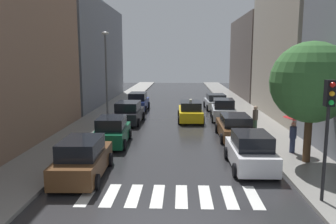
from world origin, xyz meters
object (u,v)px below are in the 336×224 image
(parked_car_left_fourth, at_px, (138,102))
(pedestrian_near_tree, at_px, (255,118))
(parked_car_right_nearest, at_px, (251,152))
(street_tree_right, at_px, (311,82))
(parked_car_left_third, at_px, (129,113))
(traffic_light_right_corner, at_px, (328,114))
(parked_car_right_second, at_px, (235,127))
(taxi_midroad, at_px, (190,112))
(parked_car_left_nearest, at_px, (83,159))
(pedestrian_foreground, at_px, (293,126))
(parked_car_left_second, at_px, (112,132))
(parked_car_right_fourth, at_px, (216,102))
(parked_car_right_third, at_px, (223,110))
(lamp_post_left, at_px, (106,70))

(parked_car_left_fourth, height_order, pedestrian_near_tree, pedestrian_near_tree)
(parked_car_right_nearest, xyz_separation_m, street_tree_right, (2.86, 0.66, 3.22))
(parked_car_left_third, bearing_deg, traffic_light_right_corner, -147.00)
(parked_car_right_second, relative_size, taxi_midroad, 1.03)
(parked_car_left_nearest, bearing_deg, parked_car_right_nearest, -80.18)
(traffic_light_right_corner, bearing_deg, pedestrian_foreground, 81.45)
(parked_car_right_nearest, distance_m, taxi_midroad, 12.33)
(parked_car_left_second, height_order, parked_car_right_fourth, parked_car_left_second)
(parked_car_left_nearest, bearing_deg, parked_car_right_fourth, -22.91)
(taxi_midroad, xyz_separation_m, traffic_light_right_corner, (4.24, -16.07, 2.52))
(parked_car_left_fourth, height_order, parked_car_right_third, parked_car_right_third)
(lamp_post_left, bearing_deg, parked_car_left_third, -15.20)
(traffic_light_right_corner, bearing_deg, parked_car_right_second, 98.80)
(parked_car_left_nearest, relative_size, parked_car_right_third, 1.11)
(pedestrian_foreground, distance_m, lamp_post_left, 15.26)
(pedestrian_foreground, bearing_deg, street_tree_right, 64.03)
(parked_car_left_fourth, relative_size, taxi_midroad, 0.94)
(pedestrian_near_tree, bearing_deg, parked_car_right_second, 83.20)
(parked_car_right_second, height_order, street_tree_right, street_tree_right)
(street_tree_right, bearing_deg, parked_car_right_fourth, 98.39)
(parked_car_right_second, relative_size, parked_car_right_third, 1.17)
(parked_car_left_nearest, distance_m, parked_car_right_fourth, 21.48)
(parked_car_right_nearest, bearing_deg, parked_car_left_fourth, 22.68)
(parked_car_right_second, bearing_deg, traffic_light_right_corner, -171.20)
(parked_car_right_third, distance_m, traffic_light_right_corner, 16.79)
(parked_car_left_third, xyz_separation_m, parked_car_right_fourth, (7.68, 7.59, -0.08))
(parked_car_left_fourth, height_order, parked_car_right_nearest, parked_car_left_fourth)
(parked_car_left_third, xyz_separation_m, parked_car_right_second, (7.64, -4.87, -0.07))
(parked_car_right_second, height_order, parked_car_right_fourth, parked_car_right_second)
(parked_car_left_second, xyz_separation_m, taxi_midroad, (4.91, 7.96, -0.03))
(parked_car_left_second, xyz_separation_m, parked_car_right_fourth, (7.64, 14.37, -0.06))
(parked_car_right_second, bearing_deg, parked_car_left_fourth, 33.85)
(parked_car_left_third, distance_m, parked_car_right_second, 9.06)
(pedestrian_foreground, xyz_separation_m, lamp_post_left, (-11.94, 9.15, 2.60))
(traffic_light_right_corner, bearing_deg, parked_car_right_fourth, 93.85)
(parked_car_left_nearest, bearing_deg, pedestrian_foreground, -71.41)
(parked_car_left_third, bearing_deg, parked_car_right_nearest, -144.32)
(parked_car_left_nearest, bearing_deg, parked_car_left_second, -3.14)
(parked_car_left_nearest, distance_m, parked_car_right_third, 16.10)
(parked_car_right_third, height_order, taxi_midroad, taxi_midroad)
(parked_car_right_third, distance_m, parked_car_right_fourth, 5.95)
(parked_car_left_nearest, xyz_separation_m, parked_car_right_second, (7.75, 7.55, -0.08))
(parked_car_left_nearest, distance_m, pedestrian_foreground, 10.94)
(parked_car_right_third, bearing_deg, street_tree_right, -164.90)
(parked_car_right_second, relative_size, lamp_post_left, 0.68)
(pedestrian_foreground, bearing_deg, parked_car_right_second, -88.97)
(parked_car_left_third, xyz_separation_m, taxi_midroad, (4.95, 1.18, -0.04))
(pedestrian_foreground, bearing_deg, pedestrian_near_tree, -111.52)
(parked_car_left_third, relative_size, taxi_midroad, 0.99)
(traffic_light_right_corner, bearing_deg, street_tree_right, 76.54)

